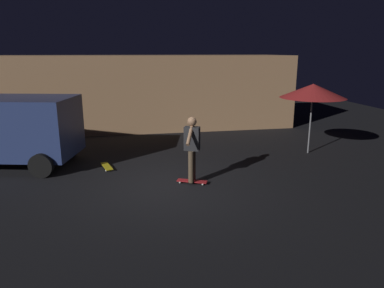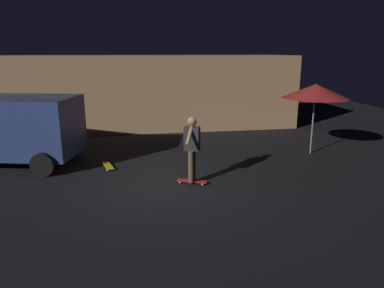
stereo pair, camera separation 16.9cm
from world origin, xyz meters
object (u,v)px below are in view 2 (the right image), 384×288
object	(u,v)px
skateboard_spare	(108,166)
skater	(192,145)
skateboard_ridden	(192,181)
patio_umbrella	(315,91)

from	to	relation	value
skateboard_spare	skater	world-z (taller)	skater
skateboard_ridden	skater	distance (m)	0.98
skateboard_spare	skater	size ratio (longest dim) A/B	0.48
patio_umbrella	skateboard_ridden	bearing A→B (deg)	-154.44
patio_umbrella	skater	distance (m)	4.95
patio_umbrella	skateboard_spare	distance (m)	6.90
skateboard_ridden	skater	world-z (taller)	skater
patio_umbrella	skateboard_ridden	xyz separation A→B (m)	(-4.36, -2.09, -2.02)
skateboard_spare	skater	distance (m)	2.95
patio_umbrella	skateboard_spare	xyz separation A→B (m)	(-6.58, -0.41, -2.02)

